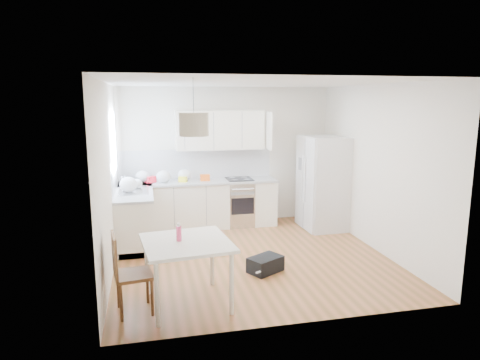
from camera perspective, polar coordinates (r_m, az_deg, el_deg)
The scene contains 29 objects.
floor at distance 6.89m, azimuth 1.53°, elevation -10.21°, with size 4.20×4.20×0.00m, color brown.
ceiling at distance 6.44m, azimuth 1.65°, elevation 12.83°, with size 4.20×4.20×0.00m, color white.
wall_back at distance 8.56m, azimuth -1.84°, elevation 3.25°, with size 4.20×4.20×0.00m, color white.
wall_left at distance 6.36m, azimuth -17.08°, elevation 0.18°, with size 4.20×4.20×0.00m, color white.
wall_right at distance 7.33m, azimuth 17.73°, elevation 1.48°, with size 4.20×4.20×0.00m, color white.
window_glassblock at distance 7.44m, azimuth -16.50°, elevation 4.79°, with size 0.02×1.00×1.00m, color #BFE0F9.
cabinets_back at distance 8.35m, azimuth -5.47°, elevation -3.35°, with size 3.00×0.60×0.88m, color white.
cabinets_left at distance 7.72m, azimuth -13.82°, elevation -4.79°, with size 0.60×1.80×0.88m, color white.
counter_back at distance 8.25m, azimuth -5.53°, elevation -0.25°, with size 3.02×0.64×0.04m, color #A1A3A5.
counter_left at distance 7.61m, azimuth -13.97°, elevation -1.45°, with size 0.64×1.82×0.04m, color #A1A3A5.
backsplash_back at distance 8.49m, azimuth -5.81°, elevation 2.18°, with size 3.00×0.01×0.58m, color white.
backsplash_left at distance 7.57m, azimuth -16.30°, elevation 0.76°, with size 0.01×1.80×0.58m, color white.
upper_cabinets at distance 8.33m, azimuth -2.67°, elevation 6.66°, with size 1.70×0.32×0.75m, color white.
range_oven at distance 8.48m, azimuth -0.09°, elevation -3.08°, with size 0.50×0.61×0.88m, color #BABCBF, non-canonical shape.
sink at distance 7.56m, azimuth -13.98°, elevation -1.42°, with size 0.50×0.80×0.16m, color #BABCBF, non-canonical shape.
refrigerator at distance 8.34m, azimuth 11.09°, elevation -0.36°, with size 0.85×0.89×1.78m, color silver, non-canonical shape.
dining_table at distance 5.21m, azimuth -7.13°, elevation -9.04°, with size 1.12×1.12×0.80m.
dining_chair at distance 5.21m, azimuth -13.96°, elevation -11.92°, with size 0.41×0.41×0.97m, color #4E2B17, non-canonical shape.
drink_bottle at distance 5.17m, azimuth -8.16°, elevation -6.89°, with size 0.06×0.06×0.22m, color #F24379.
gym_bag at distance 6.32m, azimuth 3.40°, elevation -11.15°, with size 0.48×0.32×0.22m, color black.
pendant_lamp at distance 4.93m, azimuth -6.17°, elevation 7.39°, with size 0.34×0.34×0.26m, color #BBAF8F.
grocery_bag_a at distance 8.21m, azimuth -12.90°, elevation 0.43°, with size 0.25×0.22×0.23m, color white.
grocery_bag_b at distance 8.12m, azimuth -10.18°, elevation 0.46°, with size 0.27×0.23×0.24m, color white.
grocery_bag_c at distance 8.27m, azimuth -7.41°, elevation 0.68°, with size 0.25×0.22×0.23m, color white.
grocery_bag_d at distance 7.72m, azimuth -13.58°, elevation -0.46°, with size 0.19×0.16×0.17m, color white.
grocery_bag_e at distance 7.42m, azimuth -14.67°, elevation -0.59°, with size 0.29×0.25×0.26m, color white.
snack_orange at distance 8.24m, azimuth -4.70°, elevation 0.33°, with size 0.18×0.11×0.12m, color #DC5413.
snack_yellow at distance 8.16m, azimuth -7.63°, elevation 0.10°, with size 0.15×0.09×0.10m, color yellow.
snack_red at distance 8.20m, azimuth -11.78°, elevation 0.06°, with size 0.17×0.11×0.12m, color red.
Camera 1 is at (-1.57, -6.24, 2.46)m, focal length 32.00 mm.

